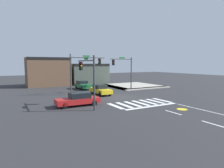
% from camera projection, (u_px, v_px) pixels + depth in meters
% --- Properties ---
extents(ground_plane, '(120.00, 120.00, 0.00)m').
position_uv_depth(ground_plane, '(120.00, 97.00, 26.18)').
color(ground_plane, '#2B2B2D').
extents(crosswalk_near, '(7.23, 3.19, 0.01)m').
position_uv_depth(crosswalk_near, '(140.00, 103.00, 22.27)').
color(crosswalk_near, silver).
rests_on(crosswalk_near, ground_plane).
extents(lane_markings, '(6.80, 18.75, 0.01)m').
position_uv_depth(lane_markings, '(199.00, 116.00, 16.81)').
color(lane_markings, white).
rests_on(lane_markings, ground_plane).
extents(bike_detector_marking, '(1.04, 1.04, 0.01)m').
position_uv_depth(bike_detector_marking, '(182.00, 109.00, 19.21)').
color(bike_detector_marking, yellow).
rests_on(bike_detector_marking, ground_plane).
extents(curb_corner_northeast, '(10.00, 10.60, 0.15)m').
position_uv_depth(curb_corner_northeast, '(132.00, 86.00, 38.46)').
color(curb_corner_northeast, '#B2AA9E').
rests_on(curb_corner_northeast, ground_plane).
extents(storefront_row, '(17.03, 5.57, 5.78)m').
position_uv_depth(storefront_row, '(66.00, 73.00, 41.08)').
color(storefront_row, brown).
rests_on(storefront_row, ground_plane).
extents(traffic_signal_southwest, '(0.32, 4.49, 5.34)m').
position_uv_depth(traffic_signal_southwest, '(88.00, 72.00, 19.85)').
color(traffic_signal_southwest, '#383A3D').
rests_on(traffic_signal_southwest, ground_plane).
extents(traffic_signal_northwest, '(5.59, 0.32, 5.96)m').
position_uv_depth(traffic_signal_northwest, '(84.00, 67.00, 28.80)').
color(traffic_signal_northwest, '#383A3D').
rests_on(traffic_signal_northwest, ground_plane).
extents(traffic_signal_northeast, '(4.37, 0.32, 5.65)m').
position_uv_depth(traffic_signal_northeast, '(124.00, 67.00, 33.08)').
color(traffic_signal_northeast, '#383A3D').
rests_on(traffic_signal_northeast, ground_plane).
extents(car_red, '(4.69, 1.72, 1.43)m').
position_uv_depth(car_red, '(78.00, 99.00, 20.77)').
color(car_red, red).
rests_on(car_red, ground_plane).
extents(car_yellow, '(1.74, 4.33, 1.46)m').
position_uv_depth(car_yellow, '(100.00, 90.00, 28.23)').
color(car_yellow, gold).
rests_on(car_yellow, ground_plane).
extents(car_green, '(1.79, 4.28, 1.47)m').
position_uv_depth(car_green, '(83.00, 85.00, 34.35)').
color(car_green, '#1E6638').
rests_on(car_green, ground_plane).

